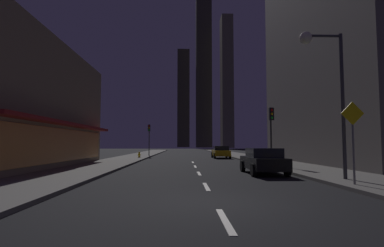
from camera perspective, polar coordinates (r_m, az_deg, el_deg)
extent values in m
cube|color=black|center=(40.65, -0.47, -6.38)|extent=(78.00, 136.00, 0.10)
cube|color=#605E59|center=(41.40, 9.32, -6.11)|extent=(4.00, 76.00, 0.15)
cube|color=#605E59|center=(41.08, -10.34, -6.12)|extent=(4.00, 76.00, 0.15)
cube|color=silver|center=(6.87, 6.34, -17.98)|extent=(0.16, 2.20, 0.01)
cube|color=silver|center=(11.95, 2.75, -11.97)|extent=(0.16, 2.20, 0.01)
cube|color=silver|center=(17.11, 1.36, -9.55)|extent=(0.16, 2.20, 0.01)
cube|color=silver|center=(22.28, 0.62, -8.25)|extent=(0.16, 2.20, 0.01)
cube|color=silver|center=(27.47, 0.16, -7.43)|extent=(0.16, 2.20, 0.01)
cube|color=#D88C3F|center=(22.12, -23.24, -3.83)|extent=(0.10, 16.17, 2.20)
cube|color=maroon|center=(22.02, -22.17, -0.21)|extent=(0.90, 16.77, 0.20)
cube|color=slate|center=(30.23, 29.80, 12.71)|extent=(11.00, 20.00, 20.14)
cube|color=#353227|center=(167.56, -1.65, 4.78)|extent=(6.66, 8.79, 54.23)
cube|color=#373429|center=(148.40, 2.26, 9.84)|extent=(7.55, 6.34, 74.07)
cube|color=#605C48|center=(134.96, 6.67, 7.97)|extent=(5.01, 8.07, 58.96)
cube|color=black|center=(17.37, 13.45, -7.34)|extent=(1.80, 4.20, 0.65)
cube|color=black|center=(17.15, 13.59, -5.51)|extent=(1.64, 2.00, 0.55)
cylinder|color=black|center=(18.55, 9.66, -8.02)|extent=(0.22, 0.68, 0.68)
cylinder|color=black|center=(18.97, 14.93, -7.85)|extent=(0.22, 0.68, 0.68)
cylinder|color=black|center=(15.82, 11.70, -8.71)|extent=(0.22, 0.68, 0.68)
cylinder|color=black|center=(16.31, 17.78, -8.46)|extent=(0.22, 0.68, 0.68)
sphere|color=white|center=(19.23, 10.24, -6.90)|extent=(0.18, 0.18, 0.18)
sphere|color=white|center=(19.48, 13.42, -6.81)|extent=(0.18, 0.18, 0.18)
cube|color=gold|center=(35.77, 5.52, -5.63)|extent=(1.80, 4.20, 0.65)
cube|color=black|center=(35.56, 5.55, -4.74)|extent=(1.64, 2.00, 0.55)
cylinder|color=black|center=(37.07, 3.89, -6.01)|extent=(0.22, 0.68, 0.68)
cylinder|color=black|center=(37.29, 6.60, -5.98)|extent=(0.22, 0.68, 0.68)
cylinder|color=black|center=(34.29, 4.35, -6.17)|extent=(0.22, 0.68, 0.68)
cylinder|color=black|center=(34.52, 7.28, -6.14)|extent=(0.22, 0.68, 0.68)
sphere|color=white|center=(37.74, 4.29, -5.47)|extent=(0.18, 0.18, 0.18)
sphere|color=white|center=(37.87, 5.95, -5.46)|extent=(0.18, 0.18, 0.18)
cylinder|color=gold|center=(34.71, -10.07, -5.95)|extent=(0.22, 0.22, 0.55)
sphere|color=gold|center=(34.70, -10.06, -5.50)|extent=(0.21, 0.21, 0.21)
cylinder|color=gold|center=(34.72, -10.07, -6.36)|extent=(0.30, 0.30, 0.06)
cylinder|color=gold|center=(34.73, -10.33, -5.90)|extent=(0.10, 0.10, 0.10)
cylinder|color=gold|center=(34.68, -9.81, -5.91)|extent=(0.10, 0.10, 0.10)
cylinder|color=#2D2D2D|center=(22.42, 14.89, -2.35)|extent=(0.12, 0.12, 4.20)
cube|color=black|center=(22.33, 14.97, 1.77)|extent=(0.32, 0.24, 0.90)
sphere|color=red|center=(22.24, 15.05, 2.52)|extent=(0.18, 0.18, 0.18)
sphere|color=#F2B20C|center=(22.21, 15.06, 1.81)|extent=(0.18, 0.18, 0.18)
sphere|color=#19D833|center=(22.18, 15.07, 1.09)|extent=(0.18, 0.18, 0.18)
cylinder|color=#2D2D2D|center=(40.91, -8.21, -3.11)|extent=(0.12, 0.12, 4.20)
cube|color=black|center=(40.77, -8.22, -0.85)|extent=(0.32, 0.24, 0.90)
sphere|color=red|center=(40.66, -8.23, -0.45)|extent=(0.18, 0.18, 0.18)
sphere|color=#F2B20C|center=(40.64, -8.24, -0.84)|extent=(0.18, 0.18, 0.18)
sphere|color=#19D833|center=(40.63, -8.24, -1.24)|extent=(0.18, 0.18, 0.18)
cylinder|color=#38383D|center=(14.87, 26.92, 3.14)|extent=(0.16, 0.16, 6.50)
cylinder|color=#38383D|center=(15.21, 23.79, 15.09)|extent=(1.60, 0.12, 0.12)
sphere|color=#FCF7CC|center=(14.86, 20.92, 15.06)|extent=(0.56, 0.56, 0.56)
cylinder|color=slate|center=(12.98, 28.52, -4.91)|extent=(0.08, 0.08, 2.40)
cube|color=yellow|center=(13.01, 28.36, 1.71)|extent=(0.91, 0.03, 0.91)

